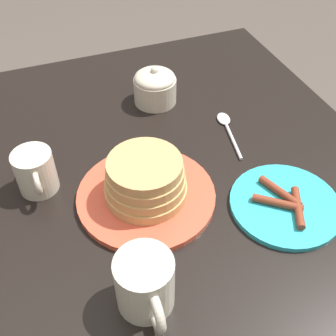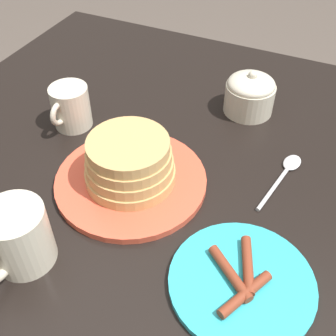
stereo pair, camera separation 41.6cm
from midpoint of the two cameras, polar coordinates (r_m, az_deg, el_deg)
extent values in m
cube|color=black|center=(0.69, 10.56, -10.83)|extent=(1.17, 0.96, 0.03)
cube|color=black|center=(1.40, -1.47, 1.83)|extent=(0.07, 0.07, 0.73)
cylinder|color=#DB5138|center=(0.70, 11.28, -6.74)|extent=(0.25, 0.25, 0.01)
cylinder|color=tan|center=(0.69, 11.46, -5.90)|extent=(0.15, 0.15, 0.02)
cylinder|color=tan|center=(0.68, 11.69, -4.82)|extent=(0.14, 0.14, 0.02)
cylinder|color=tan|center=(0.66, 11.93, -3.69)|extent=(0.14, 0.14, 0.02)
cylinder|color=tan|center=(0.65, 12.17, -2.52)|extent=(0.13, 0.13, 0.02)
cylinder|color=#2DADBC|center=(0.66, 28.43, -19.02)|extent=(0.20, 0.20, 0.01)
cylinder|color=brown|center=(0.66, 28.89, -16.93)|extent=(0.09, 0.04, 0.01)
cylinder|color=brown|center=(0.64, 29.57, -20.32)|extent=(0.09, 0.05, 0.01)
cylinder|color=brown|center=(0.64, 27.23, -18.15)|extent=(0.07, 0.08, 0.01)
cylinder|color=beige|center=(0.57, -0.12, -15.56)|extent=(0.08, 0.08, 0.09)
cylinder|color=brown|center=(0.54, -0.13, -13.39)|extent=(0.07, 0.07, 0.00)
cylinder|color=beige|center=(0.78, 1.16, 3.95)|extent=(0.07, 0.07, 0.08)
cone|color=beige|center=(0.78, 2.15, 6.98)|extent=(0.04, 0.03, 0.04)
torus|color=beige|center=(0.75, 0.05, 2.84)|extent=(0.05, 0.01, 0.05)
cylinder|color=beige|center=(0.90, 23.67, 4.88)|extent=(0.10, 0.10, 0.06)
ellipsoid|color=beige|center=(0.88, 24.27, 6.53)|extent=(0.09, 0.09, 0.03)
sphere|color=beige|center=(0.87, 24.63, 7.54)|extent=(0.02, 0.02, 0.02)
cylinder|color=silver|center=(0.78, 28.73, -7.08)|extent=(0.11, 0.03, 0.01)
ellipsoid|color=silver|center=(0.83, 29.92, -3.58)|extent=(0.05, 0.04, 0.01)
camera|label=1|loc=(0.21, -86.25, 17.23)|focal=45.00mm
camera|label=2|loc=(0.21, 93.75, -17.23)|focal=45.00mm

